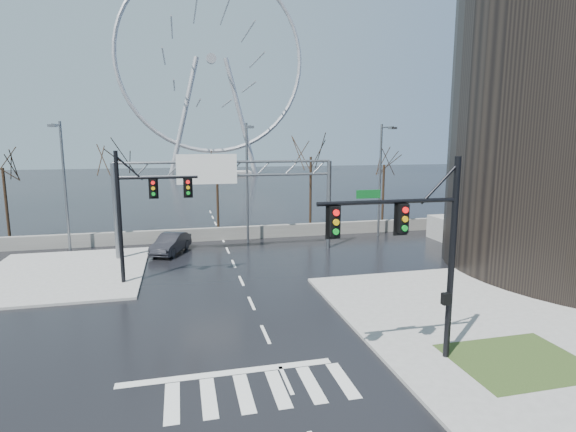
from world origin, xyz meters
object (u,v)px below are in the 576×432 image
object	(u,v)px
signal_mast_far	(139,205)
car	(171,243)
signal_mast_near	(421,242)
ferris_wheel	(211,67)
sign_gantry	(223,187)

from	to	relation	value
signal_mast_far	car	bearing A→B (deg)	78.01
signal_mast_near	signal_mast_far	bearing A→B (deg)	130.26
signal_mast_near	signal_mast_far	size ratio (longest dim) A/B	1.00
signal_mast_near	signal_mast_far	world-z (taller)	same
ferris_wheel	car	xyz separation A→B (m)	(-9.33, -78.78, -25.37)
car	signal_mast_near	bearing A→B (deg)	-42.40
sign_gantry	signal_mast_near	bearing A→B (deg)	-73.81
sign_gantry	ferris_wheel	size ratio (longest dim) A/B	0.32
signal_mast_far	signal_mast_near	bearing A→B (deg)	-49.74
signal_mast_far	ferris_wheel	distance (m)	89.30
signal_mast_near	car	bearing A→B (deg)	115.05
car	signal_mast_far	bearing A→B (deg)	-79.44
ferris_wheel	car	size ratio (longest dim) A/B	11.04
ferris_wheel	signal_mast_far	bearing A→B (deg)	-97.20
sign_gantry	car	xyz separation A→B (m)	(-3.95, 1.26, -4.42)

